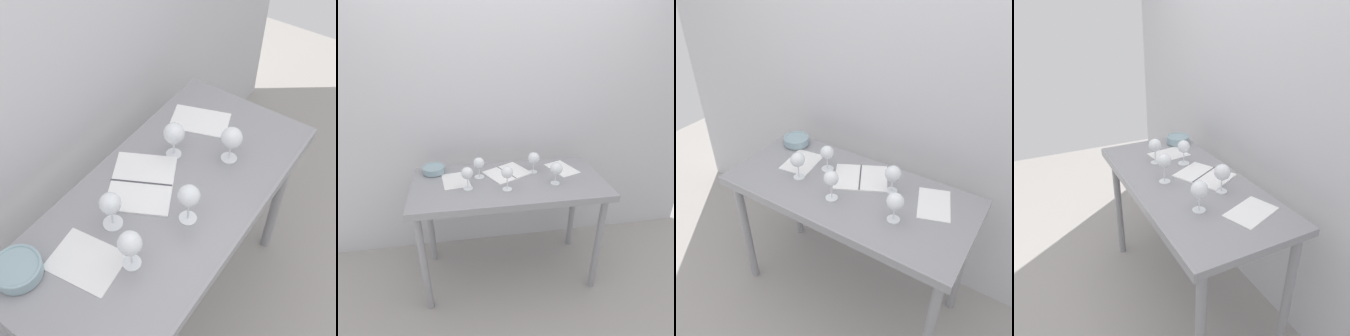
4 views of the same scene
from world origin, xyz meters
The scene contains 12 objects.
ground_plane centered at (0.00, 0.00, 0.00)m, with size 6.00×6.00×0.00m, color #A09B96.
back_wall centered at (0.00, 0.49, 1.30)m, with size 3.80×0.04×2.60m, color silver.
steel_counter centered at (0.00, -0.01, 0.79)m, with size 1.40×0.65×0.90m.
wine_glass_near_left centered at (-0.30, -0.08, 1.02)m, with size 0.08×0.08×0.16m.
wine_glass_near_center centered at (-0.03, -0.13, 1.03)m, with size 0.08×0.08×0.17m.
wine_glass_near_right centered at (0.32, -0.10, 1.01)m, with size 0.09×0.09×0.16m.
wine_glass_far_left centered at (-0.21, 0.08, 1.01)m, with size 0.08×0.08×0.16m.
wine_glass_far_right centered at (0.21, 0.10, 1.01)m, with size 0.09×0.09×0.16m.
open_notebook centered at (0.00, 0.11, 0.90)m, with size 0.38×0.36×0.01m.
tasting_sheet_upper centered at (0.45, 0.12, 0.90)m, with size 0.17×0.26×0.00m, color white.
tasting_sheet_lower centered at (-0.39, 0.06, 0.90)m, with size 0.19×0.24×0.00m, color white.
tasting_bowl centered at (-0.55, 0.21, 0.93)m, with size 0.17×0.17×0.06m.
Camera 1 is at (-0.88, -0.63, 2.25)m, focal length 48.13 mm.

